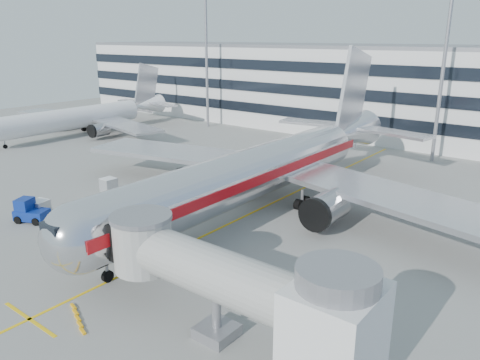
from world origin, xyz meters
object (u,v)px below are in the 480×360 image
Objects in this scene: cargo_container_left at (90,213)px; belt_loader at (116,218)px; main_jet at (265,168)px; ramp_worker at (68,216)px; baggage_tug at (30,212)px; cargo_container_right at (109,185)px; cargo_container_front at (40,208)px.

belt_loader is at bearing 14.79° from cargo_container_left.
main_jet is 17.80m from cargo_container_left.
ramp_worker reaches higher than cargo_container_left.
ramp_worker is at bearing -107.97° from cargo_container_left.
ramp_worker is (-0.63, -1.93, 0.11)m from cargo_container_left.
ramp_worker is (3.76, 1.72, -0.08)m from baggage_tug.
baggage_tug is 1.92× the size of ramp_worker.
baggage_tug is 5.71m from cargo_container_left.
belt_loader is at bearing -9.30° from ramp_worker.
cargo_container_left is at bearing 39.81° from baggage_tug.
main_jet is at bearing 47.71° from baggage_tug.
belt_loader is at bearing -33.34° from cargo_container_right.
cargo_container_front is at bearing -84.34° from cargo_container_right.
main_jet reaches higher than baggage_tug.
main_jet is at bearing 22.11° from cargo_container_right.
cargo_container_left is 8.74m from cargo_container_right.
main_jet is at bearing 6.22° from ramp_worker.
cargo_container_front is (-0.51, 1.31, -0.16)m from baggage_tug.
main_jet is 15.47m from belt_loader.
cargo_container_front is at bearing -158.34° from belt_loader.
baggage_tug is 4.14m from ramp_worker.
cargo_container_left is (4.38, 3.65, -0.19)m from baggage_tug.
cargo_container_right is 8.94m from cargo_container_front.
cargo_container_left is 0.87× the size of cargo_container_front.
cargo_container_front is 1.01× the size of ramp_worker.
cargo_container_front reaches higher than cargo_container_right.
belt_loader is 3.21× the size of cargo_container_right.
ramp_worker is at bearing 24.63° from baggage_tug.
cargo_container_front is 4.29m from ramp_worker.
baggage_tug reaches higher than cargo_container_right.
cargo_container_left is at bearing -165.21° from belt_loader.
cargo_container_right reaches higher than cargo_container_left.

